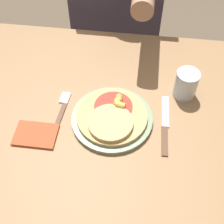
{
  "coord_description": "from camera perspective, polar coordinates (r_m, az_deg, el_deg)",
  "views": [
    {
      "loc": [
        0.09,
        -0.5,
        1.49
      ],
      "look_at": [
        0.02,
        0.06,
        0.76
      ],
      "focal_mm": 50.0,
      "sensor_mm": 36.0,
      "label": 1
    }
  ],
  "objects": [
    {
      "name": "ground_plane",
      "position": [
        1.57,
        -0.97,
        -18.95
      ],
      "size": [
        8.0,
        8.0,
        0.0
      ],
      "primitive_type": "plane",
      "color": "brown"
    },
    {
      "name": "napkin",
      "position": [
        0.94,
        -13.77,
        -4.03
      ],
      "size": [
        0.12,
        0.09,
        0.01
      ],
      "color": "#C6512D",
      "rests_on": "dining_table"
    },
    {
      "name": "knife",
      "position": [
        0.94,
        9.66,
        -2.46
      ],
      "size": [
        0.03,
        0.22,
        0.0
      ],
      "color": "brown",
      "rests_on": "dining_table"
    },
    {
      "name": "plate",
      "position": [
        0.94,
        0.0,
        -1.23
      ],
      "size": [
        0.25,
        0.25,
        0.01
      ],
      "color": "gray",
      "rests_on": "dining_table"
    },
    {
      "name": "drinking_glass",
      "position": [
        1.0,
        13.37,
        4.96
      ],
      "size": [
        0.07,
        0.07,
        0.09
      ],
      "color": "silver",
      "rests_on": "dining_table"
    },
    {
      "name": "dining_table",
      "position": [
        1.01,
        -1.45,
        -7.64
      ],
      "size": [
        1.0,
        0.95,
        0.72
      ],
      "color": "#9E754C",
      "rests_on": "ground_plane"
    },
    {
      "name": "fork",
      "position": [
        0.98,
        -9.23,
        0.28
      ],
      "size": [
        0.03,
        0.18,
        0.0
      ],
      "color": "brown",
      "rests_on": "dining_table"
    },
    {
      "name": "pizza",
      "position": [
        0.92,
        0.02,
        -0.78
      ],
      "size": [
        0.21,
        0.21,
        0.04
      ],
      "color": "tan",
      "rests_on": "plate"
    }
  ]
}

